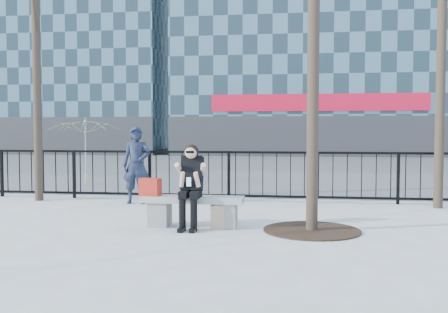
# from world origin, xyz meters

# --- Properties ---
(ground) EXTENTS (120.00, 120.00, 0.00)m
(ground) POSITION_xyz_m (0.00, 0.00, 0.00)
(ground) COLOR #9E9E99
(ground) RESTS_ON ground
(street_surface) EXTENTS (60.00, 23.00, 0.01)m
(street_surface) POSITION_xyz_m (0.00, 15.00, 0.00)
(street_surface) COLOR #474747
(street_surface) RESTS_ON ground
(railing) EXTENTS (14.00, 0.06, 1.10)m
(railing) POSITION_xyz_m (0.00, 3.00, 0.55)
(railing) COLOR black
(railing) RESTS_ON ground
(tree_grate) EXTENTS (1.50, 1.50, 0.02)m
(tree_grate) POSITION_xyz_m (1.90, -0.10, 0.01)
(tree_grate) COLOR black
(tree_grate) RESTS_ON ground
(bench_main) EXTENTS (1.65, 0.46, 0.49)m
(bench_main) POSITION_xyz_m (0.00, 0.00, 0.30)
(bench_main) COLOR slate
(bench_main) RESTS_ON ground
(seated_woman) EXTENTS (0.50, 0.64, 1.34)m
(seated_woman) POSITION_xyz_m (0.00, -0.16, 0.67)
(seated_woman) COLOR black
(seated_woman) RESTS_ON ground
(handbag) EXTENTS (0.38, 0.24, 0.29)m
(handbag) POSITION_xyz_m (-0.71, 0.02, 0.63)
(handbag) COLOR #A22013
(handbag) RESTS_ON bench_main
(shopping_bag) EXTENTS (0.42, 0.22, 0.38)m
(shopping_bag) POSITION_xyz_m (0.52, -0.12, 0.19)
(shopping_bag) COLOR beige
(shopping_bag) RESTS_ON ground
(standing_man) EXTENTS (0.63, 0.45, 1.64)m
(standing_man) POSITION_xyz_m (-1.70, 2.34, 0.82)
(standing_man) COLOR black
(standing_man) RESTS_ON ground
(vendor_umbrella) EXTENTS (2.47, 2.50, 1.93)m
(vendor_umbrella) POSITION_xyz_m (-4.32, 5.70, 0.97)
(vendor_umbrella) COLOR #EDF837
(vendor_umbrella) RESTS_ON ground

